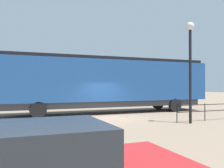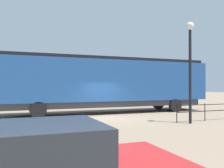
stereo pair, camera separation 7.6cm
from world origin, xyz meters
name	(u,v)px [view 2 (the right image)]	position (x,y,z in m)	size (l,w,h in m)	color
ground_plane	(110,118)	(0.00, 0.00, 0.00)	(120.00, 120.00, 0.00)	#84705B
locomotive	(114,82)	(-3.08, 1.49, 2.44)	(2.89, 17.02, 4.37)	navy
lamp_post	(190,55)	(3.67, 3.51, 3.91)	(0.46, 0.46, 5.82)	black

